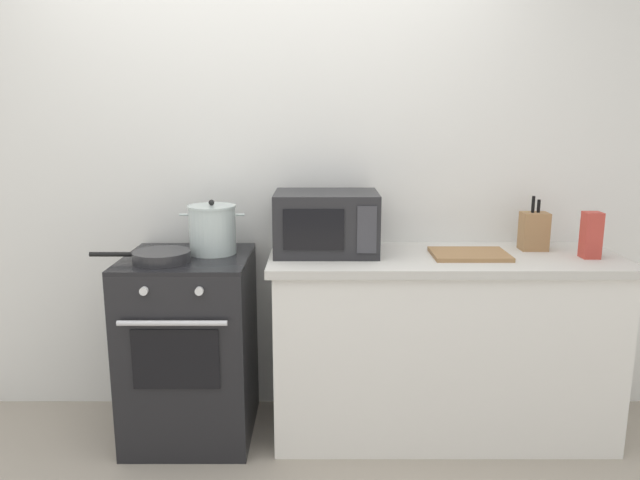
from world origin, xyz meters
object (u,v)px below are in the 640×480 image
stove (191,346)px  knife_block (535,231)px  cutting_board (470,254)px  microwave (327,223)px  stock_pot (213,229)px  frying_pan (161,256)px  pasta_box (592,235)px

stove → knife_block: knife_block is taller
cutting_board → microwave: bearing=173.5°
stock_pot → frying_pan: stock_pot is taller
stock_pot → frying_pan: 0.29m
stock_pot → knife_block: size_ratio=1.16×
stove → cutting_board: (1.36, 0.00, 0.47)m
microwave → knife_block: size_ratio=1.84×
stove → knife_block: (1.72, 0.14, 0.56)m
stove → microwave: microwave is taller
stove → stock_pot: bearing=28.4°
frying_pan → knife_block: bearing=7.7°
knife_block → stock_pot: bearing=-177.2°
cutting_board → frying_pan: bearing=-175.8°
microwave → cutting_board: 0.71m
microwave → pasta_box: bearing=-4.9°
stove → stock_pot: (0.12, 0.06, 0.58)m
stove → frying_pan: bearing=-132.3°
frying_pan → cutting_board: 1.46m
stove → microwave: bearing=6.7°
cutting_board → stove: bearing=-180.0°
stock_pot → knife_block: (1.60, 0.08, -0.02)m
stock_pot → knife_block: knife_block is taller
stock_pot → stove: bearing=-151.6°
microwave → pasta_box: microwave is taller
stove → frying_pan: 0.51m
frying_pan → pasta_box: bearing=2.2°
stove → cutting_board: bearing=0.0°
knife_block → pasta_box: (0.21, -0.17, 0.01)m
microwave → cutting_board: size_ratio=1.39×
microwave → cutting_board: microwave is taller
stove → stock_pot: 0.59m
stove → pasta_box: bearing=-0.9°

